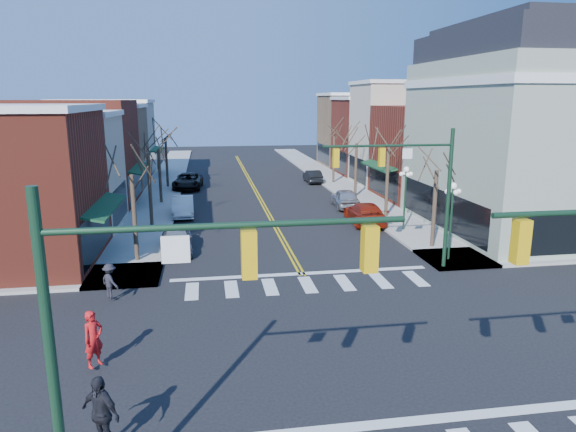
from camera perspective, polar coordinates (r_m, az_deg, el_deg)
name	(u,v)px	position (r m, az deg, el deg)	size (l,w,h in m)	color
ground	(341,345)	(18.99, 5.94, -14.11)	(160.00, 160.00, 0.00)	black
sidewalk_left	(148,222)	(37.54, -15.25, -0.69)	(3.50, 70.00, 0.15)	#9E9B93
sidewalk_right	(386,214)	(39.60, 10.78, 0.24)	(3.50, 70.00, 0.15)	#9E9B93
bldg_left_stucco_a	(39,174)	(37.77, -25.92, 4.23)	(10.00, 7.00, 7.50)	#C0B59E
bldg_left_brick_b	(69,154)	(45.38, -23.14, 6.37)	(10.00, 9.00, 8.50)	maroon
bldg_left_tan	(91,149)	(53.42, -21.02, 7.01)	(10.00, 7.50, 7.80)	#967653
bldg_left_stucco_b	(106,140)	(60.98, -19.57, 7.94)	(10.00, 8.00, 8.20)	#C0B59E
bldg_right_brick_a	(439,153)	(46.82, 16.46, 6.74)	(10.00, 8.50, 8.00)	maroon
bldg_right_stucco	(406,135)	(53.81, 12.99, 8.74)	(10.00, 7.00, 10.00)	#C0B59E
bldg_right_brick_b	(381,137)	(60.87, 10.31, 8.60)	(10.00, 8.00, 8.50)	maroon
bldg_right_tan	(361,131)	(68.44, 8.10, 9.35)	(10.00, 8.00, 9.00)	#967653
victorian_corner	(533,129)	(37.36, 25.55, 8.68)	(12.25, 14.25, 13.30)	#95A28C
traffic_mast_near_left	(155,319)	(9.78, -14.52, -11.00)	(6.60, 0.28, 7.20)	#14331E
traffic_mast_far_right	(414,180)	(26.06, 13.85, 3.93)	(6.60, 0.28, 7.20)	#14331E
lamppost_corner	(452,208)	(28.45, 17.74, 0.85)	(0.36, 0.36, 4.33)	#14331E
lamppost_midblock	(405,188)	(34.27, 12.92, 3.10)	(0.36, 0.36, 4.33)	#14331E
tree_left_a	(135,219)	(28.28, -16.68, -0.36)	(0.24, 0.24, 4.76)	#382B21
tree_left_b	(150,191)	(36.04, -15.09, 2.74)	(0.24, 0.24, 5.04)	#382B21
tree_left_c	(160,177)	(43.95, -14.04, 4.24)	(0.24, 0.24, 4.55)	#382B21
tree_left_d	(167,163)	(51.83, -13.33, 5.74)	(0.24, 0.24, 4.90)	#382B21
tree_right_a	(434,210)	(30.87, 15.94, 0.64)	(0.24, 0.24, 4.62)	#382B21
tree_right_b	(387,183)	(38.08, 10.95, 3.59)	(0.24, 0.24, 5.18)	#382B21
tree_right_c	(356,171)	(45.62, 7.54, 5.00)	(0.24, 0.24, 4.83)	#382B21
tree_right_d	(334,160)	(53.27, 5.10, 6.26)	(0.24, 0.24, 4.97)	#382B21
car_left_near	(176,239)	(30.14, -12.29, -2.52)	(1.75, 4.34, 1.48)	#A1A1A6
car_left_mid	(183,207)	(39.12, -11.60, 1.04)	(1.55, 4.45, 1.47)	silver
car_left_far	(188,181)	(51.00, -11.06, 3.83)	(2.54, 5.50, 1.53)	black
car_right_near	(365,213)	(36.37, 8.54, 0.31)	(2.13, 5.23, 1.52)	#9A210E
car_right_mid	(345,198)	(41.62, 6.36, 1.99)	(1.84, 4.57, 1.56)	#AAAAAE
car_right_far	(313,176)	(53.92, 2.76, 4.42)	(1.40, 4.02, 1.32)	black
pedestrian_red_a	(93,339)	(18.01, -20.81, -12.64)	(0.69, 0.45, 1.89)	red
pedestrian_dark_a	(100,413)	(14.13, -20.13, -19.89)	(1.15, 0.48, 1.97)	black
pedestrian_dark_b	(110,281)	(23.58, -19.17, -6.84)	(1.00, 0.58, 1.55)	black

